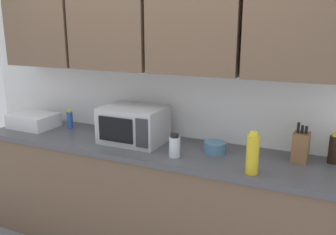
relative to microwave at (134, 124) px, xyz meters
The scene contains 11 objects.
wall_back_with_cabinets 0.59m from the microwave, 61.13° to the left, with size 3.67×0.38×2.60m.
counter_run 0.60m from the microwave, 10.19° to the right, with size 2.80×0.63×0.90m.
microwave is the anchor object (origin of this frame).
dish_rack 1.03m from the microwave, behind, with size 0.38×0.30×0.12m, color silver.
knife_block 1.23m from the microwave, ahead, with size 0.11×0.13×0.27m.
bottle_blue_cleaner 0.72m from the microwave, behind, with size 0.05×0.05×0.17m.
bottle_soy_dark 1.43m from the microwave, ahead, with size 0.07×0.07×0.21m.
bottle_clear_tall 0.46m from the microwave, 21.79° to the right, with size 0.08×0.08×0.16m.
bottle_white_jar 0.35m from the microwave, behind, with size 0.07×0.07×0.23m.
bottle_yellow_mustard 1.00m from the microwave, 13.64° to the right, with size 0.08×0.08×0.27m.
bowl_ceramic_small 0.66m from the microwave, ahead, with size 0.16×0.16×0.08m, color teal.
Camera 1 is at (1.25, -2.57, 1.78)m, focal length 37.86 mm.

